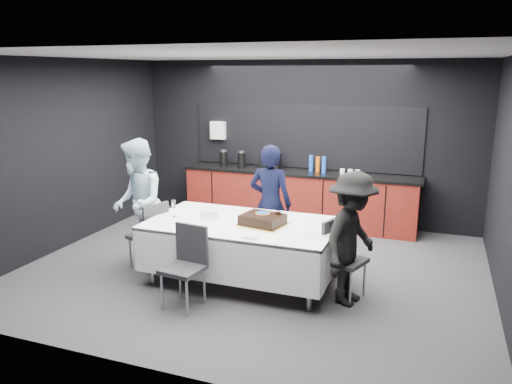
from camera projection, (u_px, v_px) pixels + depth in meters
ground at (253, 269)px, 6.74m from camera, size 6.00×6.00×0.00m
room_shell at (253, 132)px, 6.30m from camera, size 6.04×5.04×2.82m
kitchenette at (297, 193)px, 8.64m from camera, size 4.10×0.64×2.05m
party_table at (242, 233)px, 6.23m from camera, size 2.32×1.32×0.78m
cake_assembly at (263, 220)px, 6.06m from camera, size 0.59×0.51×0.16m
plate_stack at (209, 214)px, 6.38m from camera, size 0.23×0.23×0.10m
loose_plate_near at (201, 227)px, 5.99m from camera, size 0.19×0.19×0.01m
loose_plate_right_a at (312, 226)px, 6.02m from camera, size 0.18×0.18×0.01m
loose_plate_right_b at (305, 235)px, 5.68m from camera, size 0.21×0.21×0.01m
loose_plate_far at (264, 215)px, 6.47m from camera, size 0.21×0.21×0.01m
fork_pile at (251, 237)px, 5.59m from camera, size 0.17×0.12×0.03m
champagne_flute at (174, 205)px, 6.38m from camera, size 0.06×0.06×0.22m
chair_left at (151, 231)px, 6.62m from camera, size 0.52×0.52×0.92m
chair_right at (340, 253)px, 5.84m from camera, size 0.53×0.53×0.92m
chair_near at (187, 260)px, 5.61m from camera, size 0.47×0.47×0.92m
person_center at (270, 204)px, 6.88m from camera, size 0.61×0.40×1.65m
person_left at (138, 204)px, 6.69m from camera, size 1.02×1.07×1.74m
person_right at (352, 239)px, 5.60m from camera, size 0.81×1.11×1.54m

